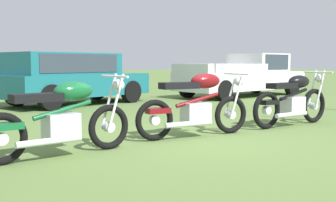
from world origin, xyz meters
TOP-DOWN VIEW (x-y plane):
  - ground_plane at (0.00, 0.00)m, footprint 120.00×120.00m
  - motorcycle_green at (-2.24, -0.01)m, footprint 2.01×0.71m
  - motorcycle_maroon at (-0.01, 0.26)m, footprint 2.02×0.64m
  - motorcycle_black at (2.19, 0.29)m, footprint 2.02×0.64m
  - car_teal at (-0.06, 6.22)m, footprint 4.46×2.88m
  - pickup_truck_white at (6.26, 6.04)m, footprint 5.23×2.48m

SIDE VIEW (x-z plane):
  - ground_plane at x=0.00m, z-range 0.00..0.00m
  - motorcycle_green at x=-2.24m, z-range -0.03..0.98m
  - motorcycle_black at x=2.19m, z-range -0.03..0.99m
  - motorcycle_maroon at x=-0.01m, z-range -0.01..1.00m
  - pickup_truck_white at x=6.26m, z-range 0.01..1.50m
  - car_teal at x=-0.06m, z-range 0.12..1.55m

